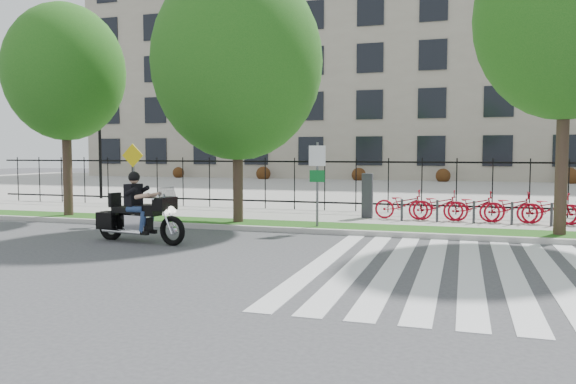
% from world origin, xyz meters
% --- Properties ---
extents(ground, '(120.00, 120.00, 0.00)m').
position_xyz_m(ground, '(0.00, 0.00, 0.00)').
color(ground, '#3C3C3F').
rests_on(ground, ground).
extents(curb, '(60.00, 0.20, 0.15)m').
position_xyz_m(curb, '(0.00, 4.10, 0.07)').
color(curb, '#ABA8A1').
rests_on(curb, ground).
extents(grass_verge, '(60.00, 1.50, 0.15)m').
position_xyz_m(grass_verge, '(0.00, 4.95, 0.07)').
color(grass_verge, '#184812').
rests_on(grass_verge, ground).
extents(sidewalk, '(60.00, 3.50, 0.15)m').
position_xyz_m(sidewalk, '(0.00, 7.45, 0.07)').
color(sidewalk, '#A09F96').
rests_on(sidewalk, ground).
extents(plaza, '(80.00, 34.00, 0.10)m').
position_xyz_m(plaza, '(0.00, 25.00, 0.05)').
color(plaza, '#A09F96').
rests_on(plaza, ground).
extents(crosswalk_stripes, '(5.70, 8.00, 0.01)m').
position_xyz_m(crosswalk_stripes, '(4.83, 0.00, 0.01)').
color(crosswalk_stripes, silver).
rests_on(crosswalk_stripes, ground).
extents(iron_fence, '(30.00, 0.06, 2.00)m').
position_xyz_m(iron_fence, '(0.00, 9.20, 1.15)').
color(iron_fence, black).
rests_on(iron_fence, sidewalk).
extents(office_building, '(60.00, 21.90, 20.15)m').
position_xyz_m(office_building, '(0.00, 44.92, 9.97)').
color(office_building, gray).
rests_on(office_building, ground).
extents(lamp_post_left, '(1.06, 0.70, 4.25)m').
position_xyz_m(lamp_post_left, '(-12.00, 12.00, 3.21)').
color(lamp_post_left, black).
rests_on(lamp_post_left, ground).
extents(street_tree_0, '(4.11, 4.11, 7.34)m').
position_xyz_m(street_tree_0, '(-8.25, 4.95, 5.11)').
color(street_tree_0, '#3A2820').
rests_on(street_tree_0, grass_verge).
extents(street_tree_1, '(5.34, 5.34, 8.09)m').
position_xyz_m(street_tree_1, '(-1.79, 4.95, 5.17)').
color(street_tree_1, '#3A2820').
rests_on(street_tree_1, grass_verge).
extents(street_tree_2, '(4.73, 4.73, 8.49)m').
position_xyz_m(street_tree_2, '(7.52, 4.95, 5.91)').
color(street_tree_2, '#3A2820').
rests_on(street_tree_2, grass_verge).
extents(bike_share_station, '(10.01, 0.87, 1.50)m').
position_xyz_m(bike_share_station, '(6.94, 7.20, 0.65)').
color(bike_share_station, '#2D2D33').
rests_on(bike_share_station, sidewalk).
extents(sign_pole_regulatory, '(0.50, 0.09, 2.50)m').
position_xyz_m(sign_pole_regulatory, '(0.89, 4.58, 1.74)').
color(sign_pole_regulatory, '#59595B').
rests_on(sign_pole_regulatory, grass_verge).
extents(sign_pole_warning, '(0.78, 0.09, 2.49)m').
position_xyz_m(sign_pole_warning, '(-5.36, 4.58, 1.74)').
color(sign_pole_warning, '#59595B').
rests_on(sign_pole_warning, grass_verge).
extents(motorcycle_rider, '(2.87, 1.10, 2.23)m').
position_xyz_m(motorcycle_rider, '(-3.00, 1.18, 0.74)').
color(motorcycle_rider, black).
rests_on(motorcycle_rider, ground).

